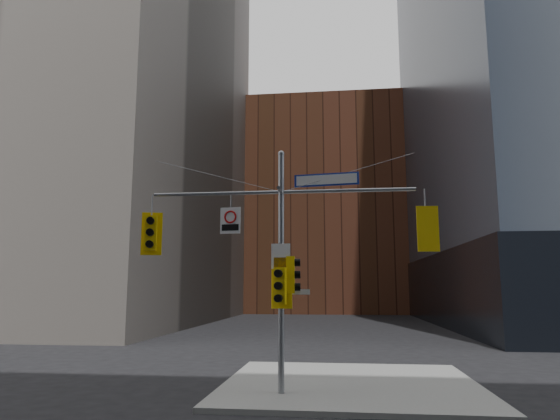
% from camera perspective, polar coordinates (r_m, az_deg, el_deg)
% --- Properties ---
extents(ground, '(160.00, 160.00, 0.00)m').
position_cam_1_polar(ground, '(13.25, -0.94, -22.51)').
color(ground, black).
rests_on(ground, ground).
extents(sidewalk_corner, '(8.00, 8.00, 0.15)m').
position_cam_1_polar(sidewalk_corner, '(17.04, 8.06, -19.11)').
color(sidewalk_corner, gray).
rests_on(sidewalk_corner, ground).
extents(brick_midrise, '(26.00, 20.00, 28.00)m').
position_cam_1_polar(brick_midrise, '(71.62, 5.31, -0.15)').
color(brick_midrise, brown).
rests_on(brick_midrise, ground).
extents(signal_assembly, '(8.00, 0.80, 7.30)m').
position_cam_1_polar(signal_assembly, '(14.92, 0.13, -3.91)').
color(signal_assembly, gray).
rests_on(signal_assembly, ground).
extents(traffic_light_west_arm, '(0.63, 0.58, 1.34)m').
position_cam_1_polar(traffic_light_west_arm, '(15.96, -14.54, -2.57)').
color(traffic_light_west_arm, yellow).
rests_on(traffic_light_west_arm, ground).
extents(traffic_light_east_arm, '(0.63, 0.53, 1.32)m').
position_cam_1_polar(traffic_light_east_arm, '(15.07, 16.36, -2.14)').
color(traffic_light_east_arm, yellow).
rests_on(traffic_light_east_arm, ground).
extents(traffic_light_pole_side, '(0.42, 0.36, 1.08)m').
position_cam_1_polar(traffic_light_pole_side, '(14.84, 1.40, -7.41)').
color(traffic_light_pole_side, yellow).
rests_on(traffic_light_pole_side, ground).
extents(traffic_light_pole_front, '(0.62, 0.54, 1.31)m').
position_cam_1_polar(traffic_light_pole_front, '(14.60, 0.02, -8.66)').
color(traffic_light_pole_front, yellow).
rests_on(traffic_light_pole_front, ground).
extents(street_sign_blade, '(1.95, 0.30, 0.38)m').
position_cam_1_polar(street_sign_blade, '(15.12, 5.31, 3.47)').
color(street_sign_blade, '#102898').
rests_on(street_sign_blade, ground).
extents(regulatory_sign_arm, '(0.64, 0.13, 0.80)m').
position_cam_1_polar(regulatory_sign_arm, '(15.24, -5.70, -1.10)').
color(regulatory_sign_arm, silver).
rests_on(regulatory_sign_arm, ground).
extents(regulatory_sign_pole, '(0.57, 0.07, 0.74)m').
position_cam_1_polar(regulatory_sign_pole, '(14.78, 0.08, -5.37)').
color(regulatory_sign_pole, silver).
rests_on(regulatory_sign_pole, ground).
extents(street_blade_ew, '(0.79, 0.05, 0.16)m').
position_cam_1_polar(street_blade_ew, '(14.82, 1.89, -9.33)').
color(street_blade_ew, silver).
rests_on(street_blade_ew, ground).
extents(street_blade_ns, '(0.03, 0.72, 0.14)m').
position_cam_1_polar(street_blade_ns, '(15.32, 0.34, -10.03)').
color(street_blade_ns, '#145926').
rests_on(street_blade_ns, ground).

